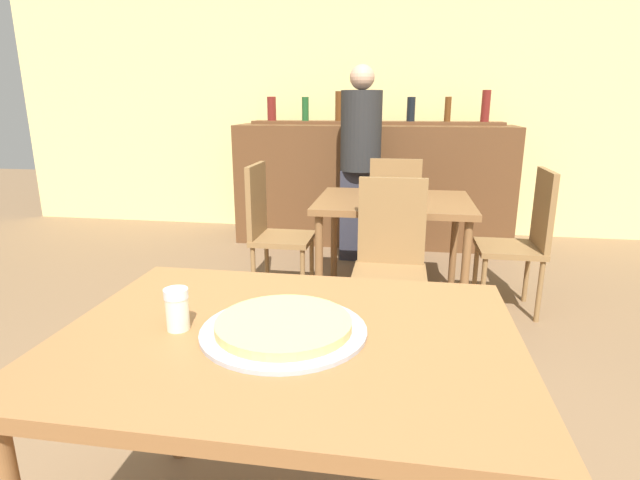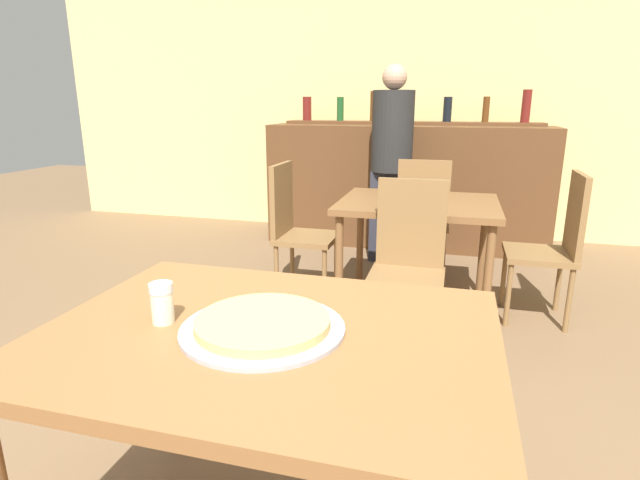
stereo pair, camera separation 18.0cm
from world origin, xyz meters
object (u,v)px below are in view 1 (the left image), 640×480
(chair_far_side_left, at_px, (271,224))
(person_standing, at_px, (360,158))
(chair_far_side_back, at_px, (394,211))
(chair_far_side_right, at_px, (525,234))
(pizza_tray, at_px, (284,327))
(chair_far_side_front, at_px, (390,254))
(cheese_shaker, at_px, (177,309))

(chair_far_side_left, height_order, person_standing, person_standing)
(chair_far_side_back, distance_m, chair_far_side_right, 1.01)
(chair_far_side_left, distance_m, pizza_tray, 2.19)
(chair_far_side_back, height_order, pizza_tray, chair_far_side_back)
(person_standing, bearing_deg, chair_far_side_right, -40.44)
(chair_far_side_left, xyz_separation_m, chair_far_side_right, (1.67, 0.00, 0.00))
(chair_far_side_front, bearing_deg, cheese_shaker, -108.84)
(chair_far_side_right, bearing_deg, chair_far_side_left, -90.00)
(chair_far_side_left, bearing_deg, chair_far_side_back, -55.69)
(chair_far_side_front, xyz_separation_m, chair_far_side_right, (0.84, 0.57, 0.00))
(chair_far_side_back, height_order, person_standing, person_standing)
(chair_far_side_left, xyz_separation_m, cheese_shaker, (0.31, -2.11, 0.29))
(chair_far_side_back, bearing_deg, chair_far_side_right, 145.69)
(chair_far_side_right, bearing_deg, cheese_shaker, -32.83)
(chair_far_side_right, relative_size, person_standing, 0.57)
(chair_far_side_back, bearing_deg, chair_far_side_left, 34.31)
(chair_far_side_left, distance_m, person_standing, 1.16)
(pizza_tray, bearing_deg, chair_far_side_right, 62.63)
(chair_far_side_back, height_order, chair_far_side_right, same)
(chair_far_side_front, height_order, chair_far_side_left, same)
(pizza_tray, bearing_deg, chair_far_side_back, 84.75)
(chair_far_side_left, bearing_deg, chair_far_side_right, -90.00)
(chair_far_side_right, bearing_deg, chair_far_side_front, -55.69)
(pizza_tray, bearing_deg, chair_far_side_left, 105.83)
(cheese_shaker, distance_m, person_standing, 3.09)
(pizza_tray, height_order, person_standing, person_standing)
(chair_far_side_right, height_order, cheese_shaker, chair_far_side_right)
(chair_far_side_front, bearing_deg, chair_far_side_back, 90.00)
(chair_far_side_left, bearing_deg, cheese_shaker, -171.63)
(chair_far_side_right, bearing_deg, person_standing, -130.44)
(pizza_tray, bearing_deg, person_standing, 91.12)
(chair_far_side_left, xyz_separation_m, pizza_tray, (0.59, -2.09, 0.25))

